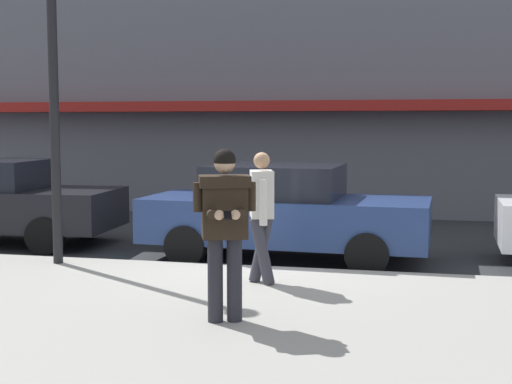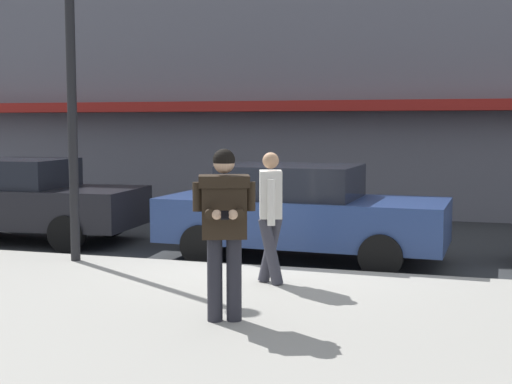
{
  "view_description": "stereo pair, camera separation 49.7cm",
  "coord_description": "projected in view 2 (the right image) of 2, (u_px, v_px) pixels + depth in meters",
  "views": [
    {
      "loc": [
        2.12,
        -10.17,
        2.2
      ],
      "look_at": [
        0.51,
        -2.97,
        1.49
      ],
      "focal_mm": 50.0,
      "sensor_mm": 36.0,
      "label": 1
    },
    {
      "loc": [
        2.6,
        -10.05,
        2.2
      ],
      "look_at": [
        0.51,
        -2.97,
        1.49
      ],
      "focal_mm": 50.0,
      "sensor_mm": 36.0,
      "label": 2
    }
  ],
  "objects": [
    {
      "name": "ground_plane",
      "position": [
        279.0,
        273.0,
        10.54
      ],
      "size": [
        80.0,
        80.0,
        0.0
      ],
      "primitive_type": "plane",
      "color": "#2B2D30"
    },
    {
      "name": "parked_sedan_mid",
      "position": [
        300.0,
        212.0,
        11.37
      ],
      "size": [
        4.58,
        2.09,
        1.54
      ],
      "color": "navy",
      "rests_on": "ground"
    },
    {
      "name": "street_lamp_post",
      "position": [
        71.0,
        59.0,
        10.46
      ],
      "size": [
        0.36,
        0.36,
        4.88
      ],
      "color": "black",
      "rests_on": "sidewalk"
    },
    {
      "name": "curb_paint_line",
      "position": [
        347.0,
        276.0,
        10.3
      ],
      "size": [
        28.0,
        0.12,
        0.01
      ],
      "primitive_type": "cube",
      "color": "silver",
      "rests_on": "ground"
    },
    {
      "name": "man_texting_on_phone",
      "position": [
        224.0,
        216.0,
        7.35
      ],
      "size": [
        0.62,
        0.65,
        1.81
      ],
      "color": "#23232B",
      "rests_on": "sidewalk"
    },
    {
      "name": "pedestrian_in_light_coat",
      "position": [
        271.0,
        209.0,
        9.13
      ],
      "size": [
        0.41,
        0.58,
        1.7
      ],
      "color": "#33333D",
      "rests_on": "sidewalk"
    },
    {
      "name": "parked_sedan_near",
      "position": [
        19.0,
        199.0,
        13.31
      ],
      "size": [
        4.58,
        2.1,
        1.54
      ],
      "color": "black",
      "rests_on": "ground"
    },
    {
      "name": "sidewalk",
      "position": [
        303.0,
        326.0,
        7.53
      ],
      "size": [
        32.0,
        5.3,
        0.14
      ],
      "primitive_type": "cube",
      "color": "#99968E",
      "rests_on": "ground"
    }
  ]
}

